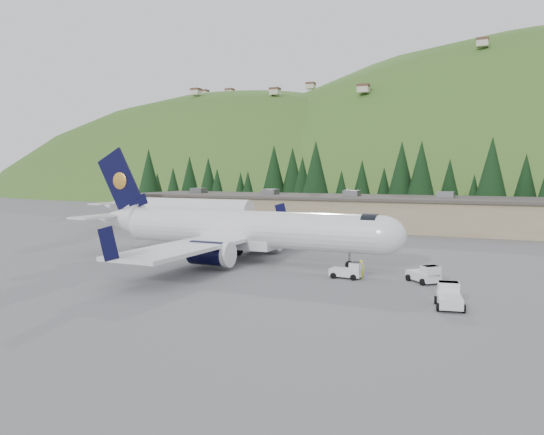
{
  "coord_description": "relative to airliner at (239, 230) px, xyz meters",
  "views": [
    {
      "loc": [
        24.7,
        -47.86,
        9.04
      ],
      "look_at": [
        0.0,
        6.0,
        4.0
      ],
      "focal_mm": 35.0,
      "sensor_mm": 36.0,
      "label": 1
    }
  ],
  "objects": [
    {
      "name": "ground",
      "position": [
        1.05,
        0.0,
        -3.17
      ],
      "size": [
        600.0,
        600.0,
        0.0
      ],
      "primitive_type": "plane",
      "color": "#5E5E63"
    },
    {
      "name": "airliner",
      "position": [
        0.0,
        0.0,
        0.0
      ],
      "size": [
        35.65,
        33.4,
        11.88
      ],
      "rotation": [
        0.0,
        0.0,
        0.0
      ],
      "color": "white",
      "rests_on": "ground"
    },
    {
      "name": "second_airliner",
      "position": [
        -23.88,
        22.0,
        0.16
      ],
      "size": [
        27.5,
        11.0,
        10.05
      ],
      "color": "white",
      "rests_on": "ground"
    },
    {
      "name": "baggage_tug_a",
      "position": [
        13.07,
        -4.41,
        -2.53
      ],
      "size": [
        2.74,
        1.73,
        1.43
      ],
      "rotation": [
        0.0,
        0.0,
        -0.05
      ],
      "color": "silver",
      "rests_on": "ground"
    },
    {
      "name": "baggage_tug_b",
      "position": [
        19.32,
        -3.69,
        -2.48
      ],
      "size": [
        3.06,
        3.05,
        1.54
      ],
      "rotation": [
        0.0,
        0.0,
        -0.78
      ],
      "color": "silver",
      "rests_on": "ground"
    },
    {
      "name": "baggage_tug_c",
      "position": [
        21.99,
        -11.08,
        -2.45
      ],
      "size": [
        2.27,
        3.21,
        1.59
      ],
      "rotation": [
        0.0,
        0.0,
        1.77
      ],
      "color": "silver",
      "rests_on": "ground"
    },
    {
      "name": "terminal_building",
      "position": [
        -3.96,
        38.0,
        -0.54
      ],
      "size": [
        71.0,
        17.0,
        6.1
      ],
      "color": "#927F60",
      "rests_on": "ground"
    },
    {
      "name": "ramp_worker",
      "position": [
        14.05,
        -4.11,
        -2.36
      ],
      "size": [
        0.61,
        0.41,
        1.62
      ],
      "primitive_type": "imported",
      "rotation": [
        0.0,
        0.0,
        3.09
      ],
      "color": "#EFF91D",
      "rests_on": "ground"
    },
    {
      "name": "tree_line",
      "position": [
        -2.06,
        60.25,
        4.7
      ],
      "size": [
        110.38,
        18.28,
        14.36
      ],
      "color": "black",
      "rests_on": "ground"
    }
  ]
}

